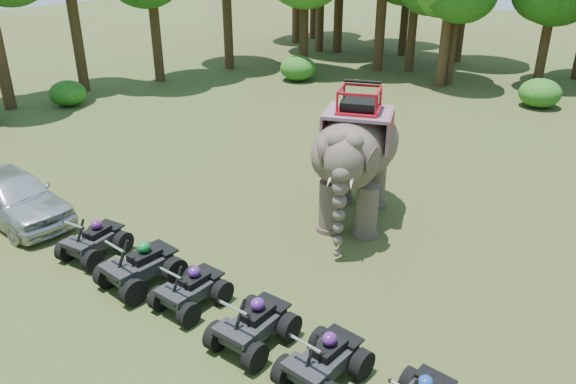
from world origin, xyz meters
name	(u,v)px	position (x,y,z in m)	size (l,w,h in m)	color
ground	(258,279)	(0.00, 0.00, 0.00)	(110.00, 110.00, 0.00)	#47381E
elephant	(356,155)	(0.11, 4.22, 1.97)	(2.06, 4.69, 3.94)	#4A3F36
parked_car	(13,196)	(-7.65, -1.84, 0.75)	(1.77, 4.40, 1.50)	silver
atv_0	(93,236)	(-4.07, -1.70, 0.60)	(1.18, 1.61, 1.20)	black
atv_1	(140,260)	(-2.09, -1.82, 0.67)	(1.31, 1.80, 1.33)	black
atv_2	(190,284)	(-0.51, -1.71, 0.59)	(1.15, 1.58, 1.17)	black
atv_3	(253,319)	(1.43, -1.84, 0.63)	(1.24, 1.69, 1.26)	black
atv_4	(324,354)	(3.14, -1.83, 0.61)	(1.21, 1.66, 1.23)	black
tree_0	(549,19)	(0.00, 23.73, 3.50)	(4.90, 4.90, 7.00)	#195114
tree_24	(73,14)	(-18.79, 8.11, 3.92)	(5.49, 5.49, 7.84)	#195114
tree_25	(153,7)	(-17.28, 11.98, 4.01)	(5.61, 5.61, 8.02)	#195114
tree_29	(455,14)	(-4.04, 21.02, 3.73)	(5.22, 5.22, 7.45)	#195114
tree_34	(414,10)	(-7.18, 22.71, 3.55)	(4.97, 4.97, 7.09)	#195114
tree_35	(448,16)	(-4.18, 20.40, 3.70)	(5.18, 5.18, 7.40)	#195114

